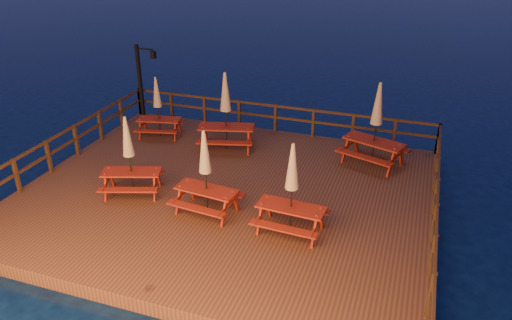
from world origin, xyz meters
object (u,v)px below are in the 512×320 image
(lamp_post, at_px, (143,75))
(picnic_table_2, at_px, (158,106))
(picnic_table_1, at_px, (292,187))
(picnic_table_0, at_px, (226,110))

(lamp_post, bearing_deg, picnic_table_2, -45.97)
(picnic_table_1, bearing_deg, picnic_table_0, 132.92)
(picnic_table_1, height_order, picnic_table_2, picnic_table_1)
(picnic_table_0, bearing_deg, picnic_table_1, -65.65)
(picnic_table_0, height_order, picnic_table_1, picnic_table_0)
(lamp_post, relative_size, picnic_table_2, 1.32)
(picnic_table_2, bearing_deg, picnic_table_0, -16.68)
(picnic_table_2, bearing_deg, lamp_post, 121.19)
(lamp_post, bearing_deg, picnic_table_0, -21.60)
(picnic_table_0, xyz_separation_m, picnic_table_2, (-2.77, 0.19, -0.25))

